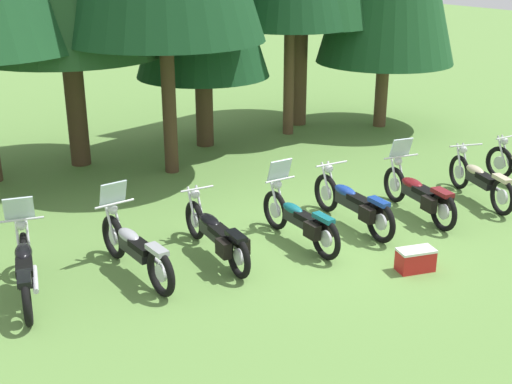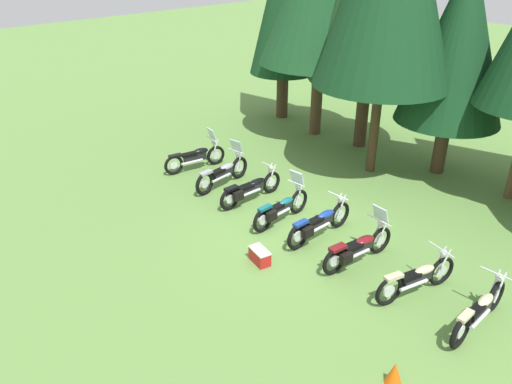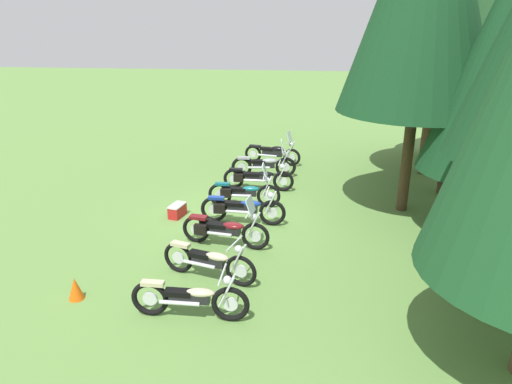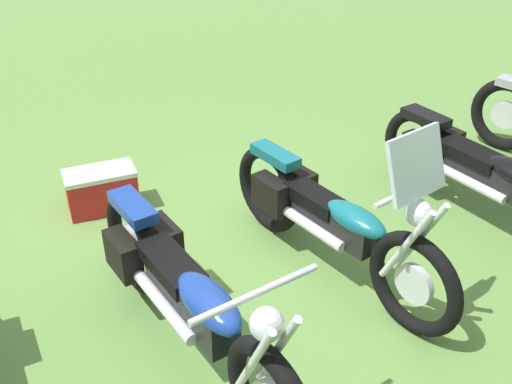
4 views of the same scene
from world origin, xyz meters
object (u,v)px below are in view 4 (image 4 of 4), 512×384
object	(u,v)px
motorcycle_3	(330,218)
motorcycle_2	(487,174)
picnic_cooler	(102,190)
motorcycle_4	(186,297)

from	to	relation	value
motorcycle_3	motorcycle_2	bearing A→B (deg)	79.25
picnic_cooler	motorcycle_2	bearing A→B (deg)	140.85
motorcycle_2	motorcycle_4	world-z (taller)	motorcycle_4
motorcycle_3	picnic_cooler	size ratio (longest dim) A/B	3.39
motorcycle_2	motorcycle_3	xyz separation A→B (m)	(1.51, -0.25, 0.02)
motorcycle_2	picnic_cooler	distance (m)	3.24
motorcycle_3	picnic_cooler	xyz separation A→B (m)	(1.00, -1.80, -0.27)
motorcycle_2	picnic_cooler	bearing A→B (deg)	-126.93
motorcycle_3	motorcycle_4	bearing A→B (deg)	-85.96
motorcycle_4	motorcycle_2	bearing A→B (deg)	89.38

